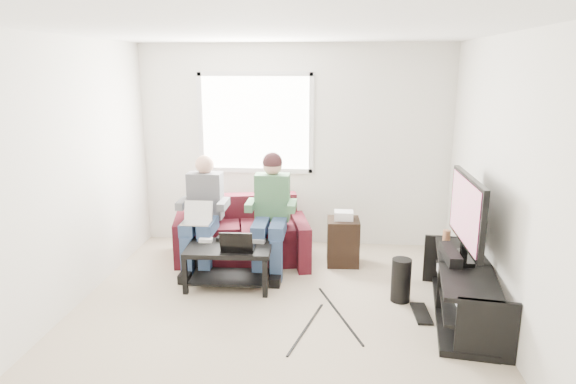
{
  "coord_description": "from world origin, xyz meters",
  "views": [
    {
      "loc": [
        0.52,
        -4.32,
        2.33
      ],
      "look_at": [
        0.07,
        0.6,
        1.1
      ],
      "focal_mm": 32.0,
      "sensor_mm": 36.0,
      "label": 1
    }
  ],
  "objects": [
    {
      "name": "tv_stand",
      "position": [
        1.76,
        0.28,
        0.24
      ],
      "size": [
        0.69,
        1.66,
        0.53
      ],
      "color": "black",
      "rests_on": "floor"
    },
    {
      "name": "soundbar",
      "position": [
        1.64,
        0.38,
        0.58
      ],
      "size": [
        0.12,
        0.5,
        0.1
      ],
      "primitive_type": "cube",
      "color": "black",
      "rests_on": "tv_stand"
    },
    {
      "name": "controller_b",
      "position": [
        -0.68,
        0.94,
        0.47
      ],
      "size": [
        0.15,
        0.1,
        0.04
      ],
      "primitive_type": "cube",
      "rotation": [
        0.0,
        0.0,
        -0.07
      ],
      "color": "black",
      "rests_on": "coffee_table"
    },
    {
      "name": "console_grey",
      "position": [
        1.76,
        0.58,
        0.32
      ],
      "size": [
        0.34,
        0.26,
        0.08
      ],
      "primitive_type": "cube",
      "color": "gray",
      "rests_on": "tv_stand"
    },
    {
      "name": "wall_left",
      "position": [
        -2.0,
        0.0,
        1.3
      ],
      "size": [
        0.0,
        4.5,
        4.5
      ],
      "primitive_type": "plane",
      "rotation": [
        1.57,
        0.0,
        1.57
      ],
      "color": "silver",
      "rests_on": "floor"
    },
    {
      "name": "subwoofer",
      "position": [
        1.22,
        0.56,
        0.22
      ],
      "size": [
        0.2,
        0.2,
        0.45
      ],
      "primitive_type": "cylinder",
      "color": "black",
      "rests_on": "floor"
    },
    {
      "name": "window",
      "position": [
        -0.5,
        2.23,
        1.6
      ],
      "size": [
        1.48,
        0.04,
        1.28
      ],
      "color": "white",
      "rests_on": "wall_back"
    },
    {
      "name": "drink_cup",
      "position": [
        1.71,
        0.91,
        0.59
      ],
      "size": [
        0.08,
        0.08,
        0.12
      ],
      "primitive_type": "cylinder",
      "color": "#9C6343",
      "rests_on": "tv_stand"
    },
    {
      "name": "console_white",
      "position": [
        1.76,
        -0.12,
        0.31
      ],
      "size": [
        0.3,
        0.22,
        0.06
      ],
      "primitive_type": "cube",
      "color": "silver",
      "rests_on": "tv_stand"
    },
    {
      "name": "wall_back",
      "position": [
        0.0,
        2.25,
        1.3
      ],
      "size": [
        4.5,
        0.0,
        4.5
      ],
      "primitive_type": "plane",
      "rotation": [
        1.57,
        0.0,
        0.0
      ],
      "color": "silver",
      "rests_on": "floor"
    },
    {
      "name": "sofa",
      "position": [
        -0.59,
        1.56,
        0.29
      ],
      "size": [
        1.77,
        1.01,
        0.76
      ],
      "color": "#43101C",
      "rests_on": "floor"
    },
    {
      "name": "console_black",
      "position": [
        1.76,
        0.23,
        0.31
      ],
      "size": [
        0.38,
        0.3,
        0.07
      ],
      "primitive_type": "cube",
      "color": "black",
      "rests_on": "tv_stand"
    },
    {
      "name": "wall_right",
      "position": [
        2.0,
        0.0,
        1.3
      ],
      "size": [
        0.0,
        4.5,
        4.5
      ],
      "primitive_type": "plane",
      "rotation": [
        1.57,
        0.0,
        -1.57
      ],
      "color": "silver",
      "rests_on": "floor"
    },
    {
      "name": "controller_c",
      "position": [
        -0.28,
        0.91,
        0.47
      ],
      "size": [
        0.15,
        0.1,
        0.04
      ],
      "primitive_type": "cube",
      "rotation": [
        0.0,
        0.0,
        -0.1
      ],
      "color": "gray",
      "rests_on": "coffee_table"
    },
    {
      "name": "laptop_black",
      "position": [
        -0.46,
        0.68,
        0.57
      ],
      "size": [
        0.36,
        0.27,
        0.24
      ],
      "primitive_type": null,
      "rotation": [
        0.0,
        0.0,
        0.09
      ],
      "color": "black",
      "rests_on": "coffee_table"
    },
    {
      "name": "coffee_table",
      "position": [
        -0.58,
        0.76,
        0.33
      ],
      "size": [
        0.92,
        0.59,
        0.45
      ],
      "color": "black",
      "rests_on": "floor"
    },
    {
      "name": "wall_front",
      "position": [
        0.0,
        -2.25,
        1.3
      ],
      "size": [
        4.5,
        0.0,
        4.5
      ],
      "primitive_type": "plane",
      "rotation": [
        -1.57,
        0.0,
        0.0
      ],
      "color": "silver",
      "rests_on": "floor"
    },
    {
      "name": "person_right",
      "position": [
        -0.19,
        1.32,
        0.77
      ],
      "size": [
        0.4,
        0.71,
        1.35
      ],
      "color": "#31496E",
      "rests_on": "sofa"
    },
    {
      "name": "end_table",
      "position": [
        0.65,
        1.51,
        0.29
      ],
      "size": [
        0.37,
        0.37,
        0.65
      ],
      "color": "black",
      "rests_on": "floor"
    },
    {
      "name": "laptop_silver",
      "position": [
        -0.99,
        1.03,
        0.67
      ],
      "size": [
        0.37,
        0.3,
        0.24
      ],
      "primitive_type": null,
      "rotation": [
        0.0,
        0.0,
        0.28
      ],
      "color": "silver",
      "rests_on": "person_left"
    },
    {
      "name": "tv",
      "position": [
        1.76,
        0.38,
        0.99
      ],
      "size": [
        0.12,
        1.1,
        0.81
      ],
      "color": "black",
      "rests_on": "tv_stand"
    },
    {
      "name": "keyboard_floor",
      "position": [
        1.39,
        0.27,
        0.01
      ],
      "size": [
        0.16,
        0.44,
        0.02
      ],
      "primitive_type": "cube",
      "rotation": [
        0.0,
        0.0,
        0.04
      ],
      "color": "black",
      "rests_on": "floor"
    },
    {
      "name": "person_left",
      "position": [
        -0.99,
        1.3,
        0.71
      ],
      "size": [
        0.4,
        0.71,
        1.3
      ],
      "color": "#31496E",
      "rests_on": "sofa"
    },
    {
      "name": "ceiling",
      "position": [
        0.0,
        0.0,
        2.6
      ],
      "size": [
        4.5,
        4.5,
        0.0
      ],
      "primitive_type": "plane",
      "rotation": [
        3.14,
        0.0,
        0.0
      ],
      "color": "white",
      "rests_on": "wall_back"
    },
    {
      "name": "controller_a",
      "position": [
        -0.86,
        0.88,
        0.47
      ],
      "size": [
        0.14,
        0.1,
        0.04
      ],
      "primitive_type": "cube",
      "rotation": [
        0.0,
        0.0,
        0.05
      ],
      "color": "silver",
      "rests_on": "coffee_table"
    },
    {
      "name": "floor",
      "position": [
        0.0,
        0.0,
        0.0
      ],
      "size": [
        4.5,
        4.5,
        0.0
      ],
      "primitive_type": "plane",
      "color": "#BAA891",
      "rests_on": "ground"
    }
  ]
}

